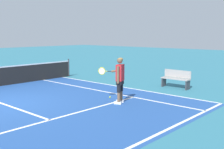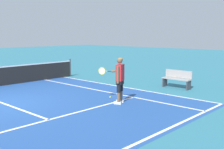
# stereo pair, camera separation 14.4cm
# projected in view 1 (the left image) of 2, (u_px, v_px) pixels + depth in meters

# --- Properties ---
(ground_plane) EXTENTS (80.00, 80.00, 0.00)m
(ground_plane) POSITION_uv_depth(u_px,v_px,m) (4.00, 104.00, 10.24)
(ground_plane) COLOR teal
(court_inner_surface) EXTENTS (10.98, 9.86, 0.00)m
(court_inner_surface) POSITION_uv_depth(u_px,v_px,m) (21.00, 110.00, 9.43)
(court_inner_surface) COLOR #234C93
(court_inner_surface) RESTS_ON ground
(line_baseline) EXTENTS (10.98, 0.10, 0.01)m
(line_baseline) POSITION_uv_depth(u_px,v_px,m) (129.00, 148.00, 6.29)
(line_baseline) COLOR white
(line_baseline) RESTS_ON ground
(line_service) EXTENTS (8.23, 0.10, 0.01)m
(line_service) POSITION_uv_depth(u_px,v_px,m) (50.00, 120.00, 8.33)
(line_service) COLOR white
(line_service) RESTS_ON ground
(line_singles_right) EXTENTS (0.10, 9.46, 0.01)m
(line_singles_right) POSITION_uv_depth(u_px,v_px,m) (104.00, 91.00, 12.45)
(line_singles_right) COLOR white
(line_singles_right) RESTS_ON ground
(line_doubles_right) EXTENTS (0.10, 9.46, 0.01)m
(line_doubles_right) POSITION_uv_depth(u_px,v_px,m) (124.00, 87.00, 13.46)
(line_doubles_right) COLOR white
(line_doubles_right) RESTS_ON ground
(tennis_player) EXTENTS (0.57, 1.23, 1.71)m
(tennis_player) POSITION_uv_depth(u_px,v_px,m) (119.00, 77.00, 10.22)
(tennis_player) COLOR white
(tennis_player) RESTS_ON ground
(tennis_ball_near_feet) EXTENTS (0.07, 0.07, 0.07)m
(tennis_ball_near_feet) POSITION_uv_depth(u_px,v_px,m) (110.00, 97.00, 11.21)
(tennis_ball_near_feet) COLOR #CCE02D
(tennis_ball_near_feet) RESTS_ON ground
(courtside_bench) EXTENTS (0.40, 1.40, 0.85)m
(courtside_bench) POSITION_uv_depth(u_px,v_px,m) (176.00, 79.00, 13.27)
(courtside_bench) COLOR #9E9993
(courtside_bench) RESTS_ON ground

